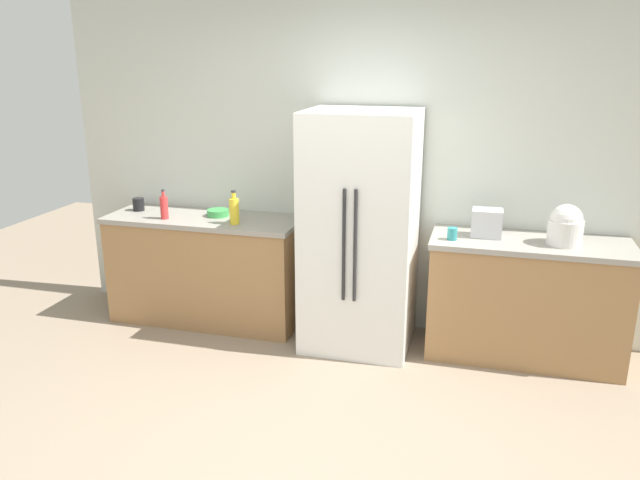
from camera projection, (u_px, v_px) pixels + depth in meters
ground_plane at (294, 461)px, 3.44m from camera, size 10.12×10.12×0.00m
kitchen_back_panel at (368, 157)px, 4.88m from camera, size 5.06×0.10×2.78m
counter_left at (206, 269)px, 5.16m from camera, size 1.59×0.60×0.90m
counter_right at (525, 299)px, 4.52m from camera, size 1.40×0.60×0.90m
refrigerator at (360, 232)px, 4.62m from camera, size 0.80×0.74×1.79m
toaster at (487, 223)px, 4.46m from camera, size 0.21×0.17×0.20m
rice_cooker at (566, 226)px, 4.26m from camera, size 0.24×0.24×0.29m
bottle_a at (164, 207)px, 4.94m from camera, size 0.06×0.06×0.24m
bottle_b at (234, 210)px, 4.79m from camera, size 0.08×0.08×0.27m
cup_a at (452, 234)px, 4.40m from camera, size 0.07×0.07×0.09m
cup_b at (139, 204)px, 5.21m from camera, size 0.09×0.09×0.11m
bowl_a at (218, 213)px, 5.04m from camera, size 0.18×0.18×0.05m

